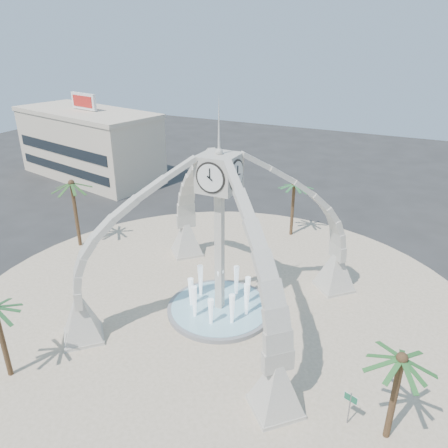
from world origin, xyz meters
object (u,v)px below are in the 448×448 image
at_px(palm_west, 71,184).
at_px(palm_north, 294,185).
at_px(clock_tower, 219,235).
at_px(palm_east, 402,360).
at_px(street_sign, 350,402).
at_px(fountain, 220,308).

xyz_separation_m(palm_west, palm_north, (18.15, 11.68, -0.94)).
bearing_deg(clock_tower, palm_west, 167.61).
relative_size(palm_east, street_sign, 2.70).
height_order(clock_tower, palm_west, clock_tower).
xyz_separation_m(clock_tower, palm_north, (0.57, 15.54, -0.97)).
relative_size(clock_tower, fountain, 2.24).
bearing_deg(fountain, clock_tower, -90.00).
distance_m(clock_tower, palm_north, 15.59).
bearing_deg(street_sign, palm_north, 133.02).
height_order(clock_tower, street_sign, clock_tower).
height_order(palm_east, palm_west, palm_west).
height_order(fountain, palm_north, palm_north).
bearing_deg(palm_east, clock_tower, 154.41).
distance_m(clock_tower, street_sign, 13.56).
bearing_deg(street_sign, palm_east, 20.03).
relative_size(palm_east, palm_west, 0.82).
height_order(clock_tower, palm_north, clock_tower).
xyz_separation_m(palm_north, street_sign, (10.39, -21.85, -3.95)).
relative_size(palm_west, palm_north, 1.16).
xyz_separation_m(clock_tower, palm_east, (12.98, -6.22, -1.32)).
distance_m(fountain, palm_east, 15.19).
height_order(clock_tower, palm_east, clock_tower).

